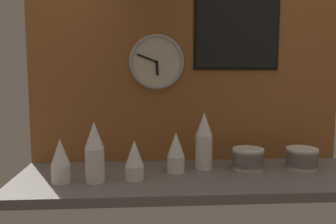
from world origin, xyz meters
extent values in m
cube|color=slate|center=(0.00, 0.00, -0.02)|extent=(1.60, 0.56, 0.04)
cube|color=#A3602D|center=(0.00, 0.27, 0.53)|extent=(1.60, 0.03, 1.05)
cone|color=white|center=(-0.08, 0.04, 0.06)|extent=(0.08, 0.08, 0.12)
cone|color=white|center=(-0.08, 0.04, 0.07)|extent=(0.08, 0.08, 0.12)
cone|color=white|center=(-0.08, 0.04, 0.09)|extent=(0.08, 0.08, 0.12)
cone|color=white|center=(-0.08, 0.04, 0.10)|extent=(0.08, 0.08, 0.12)
cone|color=white|center=(-0.08, 0.04, 0.11)|extent=(0.08, 0.08, 0.12)
cone|color=white|center=(-0.08, 0.04, 0.13)|extent=(0.08, 0.08, 0.12)
cone|color=white|center=(0.06, 0.09, 0.06)|extent=(0.08, 0.08, 0.12)
cone|color=white|center=(0.06, 0.09, 0.07)|extent=(0.08, 0.08, 0.12)
cone|color=white|center=(0.06, 0.09, 0.09)|extent=(0.08, 0.08, 0.12)
cone|color=white|center=(0.06, 0.09, 0.10)|extent=(0.08, 0.08, 0.12)
cone|color=white|center=(0.06, 0.09, 0.11)|extent=(0.08, 0.08, 0.12)
cone|color=white|center=(0.06, 0.09, 0.13)|extent=(0.08, 0.08, 0.12)
cone|color=white|center=(0.06, 0.09, 0.14)|extent=(0.08, 0.08, 0.12)
cone|color=white|center=(0.06, 0.09, 0.16)|extent=(0.08, 0.08, 0.12)
cone|color=white|center=(0.06, 0.09, 0.17)|extent=(0.08, 0.08, 0.12)
cone|color=white|center=(0.06, 0.09, 0.19)|extent=(0.08, 0.08, 0.12)
cone|color=white|center=(0.06, 0.09, 0.20)|extent=(0.08, 0.08, 0.12)
cone|color=white|center=(0.06, 0.09, 0.21)|extent=(0.08, 0.08, 0.12)
cone|color=white|center=(-0.27, -0.06, 0.06)|extent=(0.08, 0.08, 0.12)
cone|color=white|center=(-0.27, -0.06, 0.07)|extent=(0.08, 0.08, 0.12)
cone|color=white|center=(-0.27, -0.06, 0.09)|extent=(0.08, 0.08, 0.12)
cone|color=white|center=(-0.27, -0.06, 0.10)|extent=(0.08, 0.08, 0.12)
cone|color=white|center=(-0.27, -0.06, 0.11)|extent=(0.08, 0.08, 0.12)
cone|color=white|center=(-0.43, -0.08, 0.06)|extent=(0.08, 0.08, 0.12)
cone|color=white|center=(-0.43, -0.08, 0.07)|extent=(0.08, 0.08, 0.12)
cone|color=white|center=(-0.43, -0.08, 0.09)|extent=(0.08, 0.08, 0.12)
cone|color=white|center=(-0.43, -0.08, 0.10)|extent=(0.08, 0.08, 0.12)
cone|color=white|center=(-0.43, -0.08, 0.11)|extent=(0.08, 0.08, 0.12)
cone|color=white|center=(-0.43, -0.08, 0.13)|extent=(0.08, 0.08, 0.12)
cone|color=white|center=(-0.43, -0.08, 0.14)|extent=(0.08, 0.08, 0.12)
cone|color=white|center=(-0.43, -0.08, 0.16)|extent=(0.08, 0.08, 0.12)
cone|color=white|center=(-0.43, -0.08, 0.17)|extent=(0.08, 0.08, 0.12)
cone|color=white|center=(-0.43, -0.08, 0.19)|extent=(0.08, 0.08, 0.12)
cone|color=white|center=(-0.43, -0.08, 0.20)|extent=(0.08, 0.08, 0.12)
cone|color=white|center=(-0.58, -0.08, 0.06)|extent=(0.08, 0.08, 0.12)
cone|color=white|center=(-0.58, -0.08, 0.07)|extent=(0.08, 0.08, 0.12)
cone|color=white|center=(-0.58, -0.08, 0.09)|extent=(0.08, 0.08, 0.12)
cone|color=white|center=(-0.58, -0.08, 0.10)|extent=(0.08, 0.08, 0.12)
cone|color=white|center=(-0.58, -0.08, 0.11)|extent=(0.08, 0.08, 0.12)
cone|color=white|center=(-0.58, -0.08, 0.13)|extent=(0.08, 0.08, 0.12)
cylinder|color=beige|center=(0.27, 0.06, 0.02)|extent=(0.15, 0.15, 0.04)
cylinder|color=beige|center=(0.27, 0.06, 0.03)|extent=(0.15, 0.15, 0.04)
cylinder|color=beige|center=(0.27, 0.06, 0.05)|extent=(0.15, 0.15, 0.04)
cylinder|color=beige|center=(0.27, 0.06, 0.07)|extent=(0.15, 0.15, 0.04)
cylinder|color=beige|center=(0.27, 0.06, 0.08)|extent=(0.15, 0.15, 0.04)
torus|color=white|center=(0.27, 0.06, 0.10)|extent=(0.15, 0.15, 0.01)
cylinder|color=beige|center=(0.53, 0.05, 0.02)|extent=(0.15, 0.15, 0.04)
cylinder|color=beige|center=(0.53, 0.05, 0.03)|extent=(0.15, 0.15, 0.04)
cylinder|color=beige|center=(0.53, 0.05, 0.05)|extent=(0.15, 0.15, 0.04)
cylinder|color=beige|center=(0.53, 0.05, 0.07)|extent=(0.15, 0.15, 0.04)
cylinder|color=beige|center=(0.53, 0.05, 0.08)|extent=(0.15, 0.15, 0.04)
torus|color=white|center=(0.53, 0.05, 0.10)|extent=(0.15, 0.15, 0.01)
cylinder|color=beige|center=(-0.16, 0.24, 0.51)|extent=(0.27, 0.02, 0.27)
torus|color=#B2B2B7|center=(-0.16, 0.23, 0.51)|extent=(0.28, 0.02, 0.28)
cube|color=black|center=(-0.16, 0.23, 0.48)|extent=(0.02, 0.01, 0.07)
cube|color=black|center=(-0.21, 0.23, 0.53)|extent=(0.10, 0.01, 0.04)
cylinder|color=black|center=(-0.16, 0.23, 0.51)|extent=(0.01, 0.01, 0.01)
cube|color=black|center=(0.25, 0.25, 0.72)|extent=(0.44, 0.01, 0.49)
cube|color=black|center=(0.25, 0.24, 0.72)|extent=(0.42, 0.01, 0.47)
camera|label=1|loc=(-0.22, -1.57, 0.48)|focal=38.00mm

